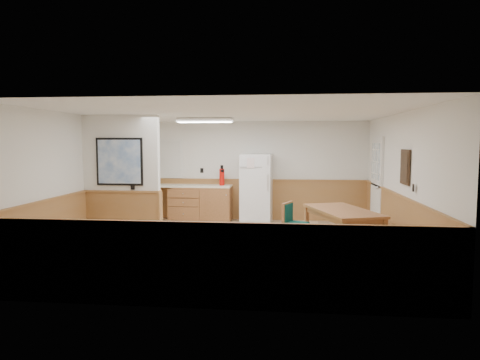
# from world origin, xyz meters

# --- Properties ---
(ground) EXTENTS (6.00, 6.00, 0.00)m
(ground) POSITION_xyz_m (0.00, 0.00, 0.00)
(ground) COLOR beige
(ground) RESTS_ON ground
(ceiling) EXTENTS (6.00, 6.00, 0.02)m
(ceiling) POSITION_xyz_m (0.00, 0.00, 2.50)
(ceiling) COLOR white
(ceiling) RESTS_ON back_wall
(back_wall) EXTENTS (6.00, 0.02, 2.50)m
(back_wall) POSITION_xyz_m (0.00, 3.00, 1.25)
(back_wall) COLOR white
(back_wall) RESTS_ON ground
(right_wall) EXTENTS (0.02, 6.00, 2.50)m
(right_wall) POSITION_xyz_m (3.00, 0.00, 1.25)
(right_wall) COLOR white
(right_wall) RESTS_ON ground
(left_wall) EXTENTS (0.02, 6.00, 2.50)m
(left_wall) POSITION_xyz_m (-3.00, 0.00, 1.25)
(left_wall) COLOR white
(left_wall) RESTS_ON ground
(wainscot_back) EXTENTS (6.00, 0.04, 1.00)m
(wainscot_back) POSITION_xyz_m (0.00, 2.98, 0.50)
(wainscot_back) COLOR #9D6C3F
(wainscot_back) RESTS_ON ground
(wainscot_right) EXTENTS (0.04, 6.00, 1.00)m
(wainscot_right) POSITION_xyz_m (2.98, 0.00, 0.50)
(wainscot_right) COLOR #9D6C3F
(wainscot_right) RESTS_ON ground
(wainscot_left) EXTENTS (0.04, 6.00, 1.00)m
(wainscot_left) POSITION_xyz_m (-2.98, 0.00, 0.50)
(wainscot_left) COLOR #9D6C3F
(wainscot_left) RESTS_ON ground
(partition_wall) EXTENTS (1.50, 0.20, 2.50)m
(partition_wall) POSITION_xyz_m (-2.25, 0.19, 1.23)
(partition_wall) COLOR white
(partition_wall) RESTS_ON ground
(kitchen_counter) EXTENTS (2.20, 0.61, 1.00)m
(kitchen_counter) POSITION_xyz_m (-1.21, 2.68, 0.46)
(kitchen_counter) COLOR #9E5D38
(kitchen_counter) RESTS_ON ground
(exterior_door) EXTENTS (0.07, 1.02, 2.15)m
(exterior_door) POSITION_xyz_m (2.96, 1.90, 1.05)
(exterior_door) COLOR white
(exterior_door) RESTS_ON ground
(kitchen_window) EXTENTS (0.80, 0.04, 1.00)m
(kitchen_window) POSITION_xyz_m (-2.10, 2.98, 1.55)
(kitchen_window) COLOR white
(kitchen_window) RESTS_ON back_wall
(wall_painting) EXTENTS (0.04, 0.50, 0.60)m
(wall_painting) POSITION_xyz_m (2.97, -0.30, 1.55)
(wall_painting) COLOR #332214
(wall_painting) RESTS_ON right_wall
(fluorescent_fixture) EXTENTS (1.20, 0.30, 0.09)m
(fluorescent_fixture) POSITION_xyz_m (-0.80, 1.30, 2.45)
(fluorescent_fixture) COLOR white
(fluorescent_fixture) RESTS_ON ceiling
(refrigerator) EXTENTS (0.78, 0.74, 1.69)m
(refrigerator) POSITION_xyz_m (0.23, 2.63, 0.84)
(refrigerator) COLOR white
(refrigerator) RESTS_ON ground
(dining_table) EXTENTS (1.37, 1.91, 0.75)m
(dining_table) POSITION_xyz_m (1.98, 0.01, 0.66)
(dining_table) COLOR #9F5B3A
(dining_table) RESTS_ON ground
(dining_bench) EXTENTS (0.59, 1.63, 0.45)m
(dining_bench) POSITION_xyz_m (2.80, -0.08, 0.34)
(dining_bench) COLOR #9F5B3A
(dining_bench) RESTS_ON ground
(dining_chair) EXTENTS (0.70, 0.60, 0.85)m
(dining_chair) POSITION_xyz_m (1.07, 0.11, 0.50)
(dining_chair) COLOR #9F5B3A
(dining_chair) RESTS_ON ground
(fire_extinguisher) EXTENTS (0.16, 0.16, 0.51)m
(fire_extinguisher) POSITION_xyz_m (-0.64, 2.69, 1.12)
(fire_extinguisher) COLOR red
(fire_extinguisher) RESTS_ON kitchen_counter
(soap_bottle) EXTENTS (0.08, 0.08, 0.21)m
(soap_bottle) POSITION_xyz_m (-2.27, 2.68, 1.01)
(soap_bottle) COLOR #188424
(soap_bottle) RESTS_ON kitchen_counter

